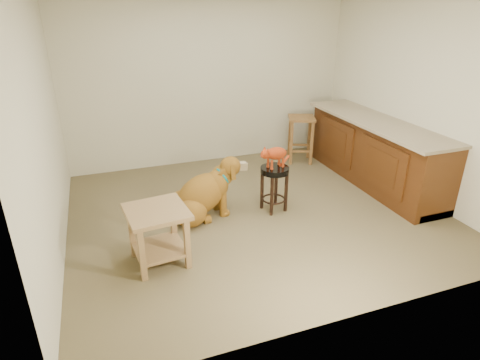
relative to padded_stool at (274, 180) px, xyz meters
name	(u,v)px	position (x,y,z in m)	size (l,w,h in m)	color
floor	(256,212)	(-0.23, 0.01, -0.41)	(4.50, 4.00, 0.01)	brown
room_shell	(259,78)	(-0.23, 0.01, 1.26)	(4.54, 4.04, 2.62)	beige
cabinet_run	(374,154)	(1.71, 0.31, 0.03)	(0.70, 2.56, 0.94)	#4A250D
padded_stool	(274,180)	(0.00, 0.00, 0.00)	(0.36, 0.36, 0.58)	black
wood_stool	(300,138)	(1.12, 1.44, -0.02)	(0.53, 0.53, 0.75)	brown
side_table	(158,228)	(-1.55, -0.64, -0.02)	(0.64, 0.64, 0.60)	olive
golden_retriever	(202,196)	(-0.91, 0.13, -0.13)	(1.22, 0.64, 0.77)	brown
tabby_kitten	(274,154)	(-0.01, 0.00, 0.34)	(0.48, 0.25, 0.32)	#9E300F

